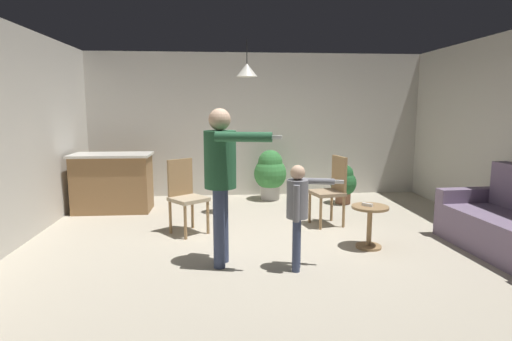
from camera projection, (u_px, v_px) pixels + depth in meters
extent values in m
plane|color=#B2A893|center=(278.00, 249.00, 4.99)|extent=(7.68, 7.68, 0.00)
cube|color=beige|center=(256.00, 125.00, 7.94)|extent=(6.40, 0.10, 2.70)
cube|color=slate|center=(512.00, 237.00, 4.75)|extent=(0.93, 1.49, 0.45)
cube|color=slate|center=(467.00, 211.00, 5.52)|extent=(0.86, 0.23, 0.63)
cylinder|color=#99754C|center=(488.00, 231.00, 5.60)|extent=(0.05, 0.05, 0.06)
cylinder|color=#99754C|center=(444.00, 233.00, 5.51)|extent=(0.05, 0.05, 0.06)
cube|color=olive|center=(113.00, 184.00, 6.75)|extent=(1.20, 0.60, 0.91)
cube|color=beige|center=(111.00, 155.00, 6.68)|extent=(1.26, 0.66, 0.04)
cylinder|color=#99754C|center=(370.00, 207.00, 4.97)|extent=(0.44, 0.44, 0.03)
cylinder|color=#99754C|center=(369.00, 228.00, 5.01)|extent=(0.06, 0.06, 0.49)
cylinder|color=#99754C|center=(368.00, 246.00, 5.04)|extent=(0.31, 0.31, 0.03)
cylinder|color=#384260|center=(223.00, 224.00, 4.53)|extent=(0.12, 0.12, 0.85)
cylinder|color=#384260|center=(219.00, 229.00, 4.35)|extent=(0.12, 0.12, 0.85)
cylinder|color=#265938|center=(220.00, 159.00, 4.33)|extent=(0.34, 0.34, 0.60)
sphere|color=#D8AD8C|center=(220.00, 119.00, 4.27)|extent=(0.23, 0.23, 0.23)
cylinder|color=#265938|center=(224.00, 160.00, 4.53)|extent=(0.10, 0.10, 0.57)
cylinder|color=#265938|center=(243.00, 137.00, 4.06)|extent=(0.58, 0.22, 0.10)
cube|color=white|center=(275.00, 137.00, 4.02)|extent=(0.13, 0.06, 0.04)
cylinder|color=#384260|center=(297.00, 242.00, 4.38)|extent=(0.08, 0.08, 0.56)
cylinder|color=#384260|center=(296.00, 246.00, 4.27)|extent=(0.08, 0.08, 0.56)
cylinder|color=slate|center=(297.00, 199.00, 4.25)|extent=(0.22, 0.22, 0.40)
sphere|color=#D8AD8C|center=(298.00, 172.00, 4.21)|extent=(0.15, 0.15, 0.15)
cylinder|color=slate|center=(316.00, 181.00, 4.32)|extent=(0.38, 0.16, 0.07)
cube|color=white|center=(338.00, 182.00, 4.29)|extent=(0.13, 0.07, 0.04)
cylinder|color=slate|center=(296.00, 204.00, 4.13)|extent=(0.07, 0.07, 0.37)
cylinder|color=#99754C|center=(192.00, 213.00, 5.83)|extent=(0.04, 0.04, 0.45)
cylinder|color=#99754C|center=(170.00, 217.00, 5.58)|extent=(0.04, 0.04, 0.45)
cylinder|color=#99754C|center=(208.00, 217.00, 5.57)|extent=(0.04, 0.04, 0.45)
cylinder|color=#99754C|center=(185.00, 222.00, 5.32)|extent=(0.04, 0.04, 0.45)
cube|color=tan|center=(189.00, 199.00, 5.54)|extent=(0.59, 0.59, 0.05)
cube|color=#99754C|center=(180.00, 177.00, 5.63)|extent=(0.32, 0.27, 0.50)
cylinder|color=#99754C|center=(344.00, 212.00, 5.86)|extent=(0.04, 0.04, 0.45)
cylinder|color=#99754C|center=(332.00, 206.00, 6.20)|extent=(0.04, 0.04, 0.45)
cylinder|color=#99754C|center=(321.00, 214.00, 5.76)|extent=(0.04, 0.04, 0.45)
cylinder|color=#99754C|center=(310.00, 208.00, 6.10)|extent=(0.04, 0.04, 0.45)
cube|color=#997F60|center=(327.00, 193.00, 5.94)|extent=(0.50, 0.50, 0.05)
cube|color=#99754C|center=(339.00, 173.00, 5.96)|extent=(0.12, 0.38, 0.50)
cylinder|color=#B7B2AD|center=(270.00, 192.00, 7.67)|extent=(0.35, 0.35, 0.27)
sphere|color=#387F3D|center=(270.00, 173.00, 7.61)|extent=(0.60, 0.60, 0.60)
sphere|color=#387F3D|center=(270.00, 162.00, 7.58)|extent=(0.45, 0.45, 0.45)
cylinder|color=brown|center=(343.00, 198.00, 7.34)|extent=(0.27, 0.27, 0.21)
sphere|color=#235B2D|center=(343.00, 183.00, 7.30)|extent=(0.46, 0.46, 0.46)
sphere|color=#235B2D|center=(344.00, 174.00, 7.28)|extent=(0.34, 0.34, 0.34)
cube|color=white|center=(367.00, 205.00, 4.95)|extent=(0.12, 0.12, 0.04)
cone|color=silver|center=(247.00, 70.00, 6.25)|extent=(0.32, 0.32, 0.20)
cylinder|color=black|center=(247.00, 52.00, 6.21)|extent=(0.01, 0.01, 0.36)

